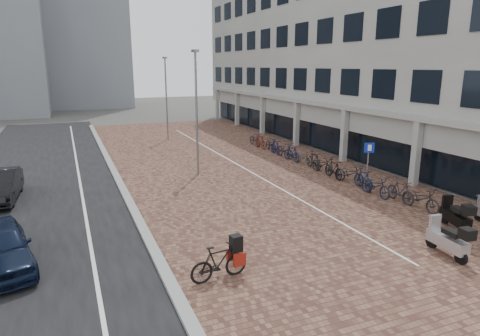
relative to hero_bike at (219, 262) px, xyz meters
The scene contains 14 objects.
ground 4.01m from the hero_bike, 20.52° to the left, with size 140.00×140.00×0.00m, color #474442.
plaza_brick 14.57m from the hero_bike, 66.89° to the left, with size 14.50×42.00×0.04m, color brown.
street_asphalt 14.41m from the hero_bike, 111.54° to the left, with size 8.00×50.00×0.03m, color black.
curb 13.47m from the hero_bike, 95.90° to the left, with size 0.35×42.00×0.14m, color gray.
lane_line 13.80m from the hero_bike, 103.78° to the left, with size 0.12×44.00×0.00m, color white.
parking_line 14.65m from the hero_bike, 66.17° to the left, with size 0.10×30.00×0.00m, color white.
office_building 25.36m from the hero_bike, 46.19° to the left, with size 8.40×40.00×15.00m.
hero_bike is the anchor object (origin of this frame).
scooter_mid 9.39m from the hero_bike, ahead, with size 0.56×1.78×1.23m, color black, non-canonical shape.
scooter_back 7.43m from the hero_bike, 10.58° to the right, with size 0.56×1.79×1.23m, color #AFAFB4, non-canonical shape.
parking_sign 11.49m from the hero_bike, 30.41° to the left, with size 0.46×0.24×2.35m.
lamp_near 12.35m from the hero_bike, 75.89° to the left, with size 0.12×0.12×6.75m, color gray.
lamp_far 24.22m from the hero_bike, 80.37° to the left, with size 0.12×0.12×6.59m, color slate.
bike_row 14.23m from the hero_bike, 47.19° to the left, with size 1.21×18.10×1.05m.
Camera 1 is at (-7.40, -11.83, 6.02)m, focal length 31.56 mm.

